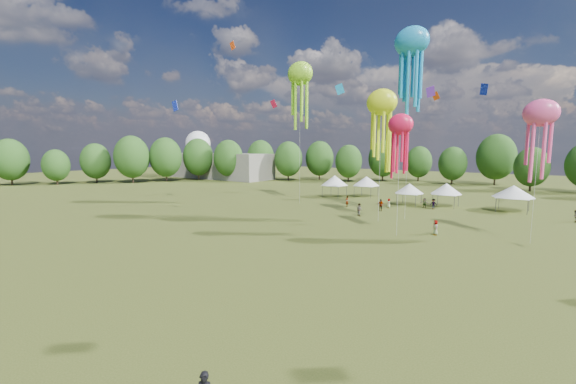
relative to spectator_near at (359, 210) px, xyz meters
The scene contains 8 objects.
ground 38.20m from the spectator_near, 82.31° to the right, with size 300.00×300.00×0.00m, color #384416.
spectator_near is the anchor object (origin of this frame).
spectators_far 10.80m from the spectator_near, 50.27° to the left, with size 30.52×19.22×1.87m.
festival_tents 17.03m from the spectator_near, 83.67° to the left, with size 35.54×10.45×4.35m.
show_kites 16.57m from the spectator_near, 52.62° to the left, with size 38.13×15.71×25.29m.
treeline 25.34m from the spectator_near, 87.11° to the left, with size 201.57×95.24×13.43m.
hangar 75.17m from the spectator_near, 152.95° to the left, with size 40.00×12.00×8.00m, color gray.
radome 92.55m from the spectator_near, 154.15° to the left, with size 9.00×9.00×16.00m.
Camera 1 is at (16.52, -9.06, 9.63)m, focal length 22.35 mm.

